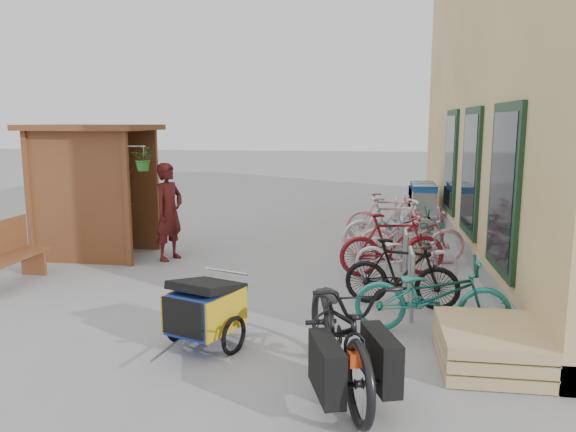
# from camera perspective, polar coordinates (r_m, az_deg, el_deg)

# --- Properties ---
(ground) EXTENTS (80.00, 80.00, 0.00)m
(ground) POSITION_cam_1_polar(r_m,az_deg,el_deg) (7.65, -5.42, -9.19)
(ground) COLOR gray
(kiosk) EXTENTS (2.49, 1.65, 2.40)m
(kiosk) POSITION_cam_1_polar(r_m,az_deg,el_deg) (10.79, -19.52, 4.23)
(kiosk) COLOR brown
(kiosk) RESTS_ON ground
(bike_rack) EXTENTS (0.05, 5.35, 0.86)m
(bike_rack) POSITION_cam_1_polar(r_m,az_deg,el_deg) (9.64, 11.45, -2.21)
(bike_rack) COLOR #A5A8AD
(bike_rack) RESTS_ON ground
(pallet_stack) EXTENTS (1.00, 1.20, 0.40)m
(pallet_stack) POSITION_cam_1_polar(r_m,az_deg,el_deg) (6.19, 19.82, -12.31)
(pallet_stack) COLOR tan
(pallet_stack) RESTS_ON ground
(bench) EXTENTS (0.46, 1.52, 0.97)m
(bench) POSITION_cam_1_polar(r_m,az_deg,el_deg) (9.48, -26.92, -3.43)
(bench) COLOR brown
(bench) RESTS_ON ground
(shopping_carts) EXTENTS (0.58, 1.94, 1.03)m
(shopping_carts) POSITION_cam_1_polar(r_m,az_deg,el_deg) (14.04, 13.40, 1.74)
(shopping_carts) COLOR silver
(shopping_carts) RESTS_ON ground
(child_trailer) EXTENTS (0.90, 1.38, 0.80)m
(child_trailer) POSITION_cam_1_polar(r_m,az_deg,el_deg) (6.28, -8.43, -9.22)
(child_trailer) COLOR #1C319C
(child_trailer) RESTS_ON ground
(cargo_bike) EXTENTS (1.37, 2.28, 1.13)m
(cargo_bike) POSITION_cam_1_polar(r_m,az_deg,el_deg) (5.29, 5.33, -11.49)
(cargo_bike) COLOR black
(cargo_bike) RESTS_ON ground
(person_kiosk) EXTENTS (0.61, 0.74, 1.74)m
(person_kiosk) POSITION_cam_1_polar(r_m,az_deg,el_deg) (10.19, -11.99, 0.42)
(person_kiosk) COLOR maroon
(person_kiosk) RESTS_ON ground
(bike_0) EXTENTS (1.80, 0.69, 0.93)m
(bike_0) POSITION_cam_1_polar(r_m,az_deg,el_deg) (6.77, 14.40, -7.81)
(bike_0) COLOR #1D7467
(bike_0) RESTS_ON ground
(bike_1) EXTENTS (1.58, 0.71, 0.92)m
(bike_1) POSITION_cam_1_polar(r_m,az_deg,el_deg) (7.65, 11.46, -5.74)
(bike_1) COLOR black
(bike_1) RESTS_ON ground
(bike_2) EXTENTS (1.63, 0.73, 0.83)m
(bike_2) POSITION_cam_1_polar(r_m,az_deg,el_deg) (8.86, 11.90, -3.95)
(bike_2) COLOR #BCBBC0
(bike_2) RESTS_ON ground
(bike_3) EXTENTS (1.76, 0.81, 1.02)m
(bike_3) POSITION_cam_1_polar(r_m,az_deg,el_deg) (9.11, 10.55, -2.91)
(bike_3) COLOR maroon
(bike_3) RESTS_ON ground
(bike_4) EXTENTS (1.86, 0.75, 0.96)m
(bike_4) POSITION_cam_1_polar(r_m,az_deg,el_deg) (10.04, 12.44, -1.99)
(bike_4) COLOR pink
(bike_4) RESTS_ON ground
(bike_5) EXTENTS (1.93, 0.97, 1.12)m
(bike_5) POSITION_cam_1_polar(r_m,az_deg,el_deg) (10.33, 10.52, -1.16)
(bike_5) COLOR silver
(bike_5) RESTS_ON ground
(bike_6) EXTENTS (1.61, 0.87, 0.81)m
(bike_6) POSITION_cam_1_polar(r_m,az_deg,el_deg) (11.25, 11.94, -1.13)
(bike_6) COLOR #1D7467
(bike_6) RESTS_ON ground
(bike_7) EXTENTS (1.74, 0.56, 1.03)m
(bike_7) POSITION_cam_1_polar(r_m,az_deg,el_deg) (11.63, 10.12, -0.16)
(bike_7) COLOR pink
(bike_7) RESTS_ON ground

